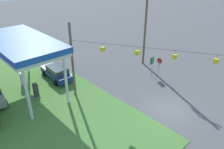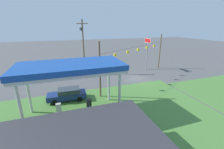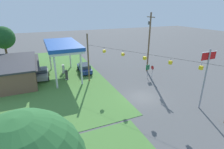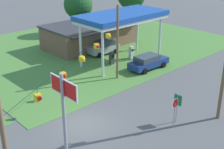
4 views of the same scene
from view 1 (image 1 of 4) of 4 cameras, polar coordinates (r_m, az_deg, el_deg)
ground_plane at (r=22.08m, az=14.27°, el=-8.88°), size 160.00×160.00×0.00m
gas_station_canopy at (r=23.69m, az=-22.71°, el=7.29°), size 10.86×5.24×6.00m
fuel_pump_near at (r=24.14m, az=-19.25°, el=-4.10°), size 0.71×0.56×1.63m
fuel_pump_far at (r=26.93m, az=-22.26°, el=-1.28°), size 0.71×0.56×1.63m
car_at_pumps_front at (r=27.23m, az=-14.24°, el=0.57°), size 5.12×2.25×1.66m
stop_sign_roadside at (r=27.19m, az=12.27°, el=2.95°), size 0.80×0.08×2.50m
route_sign at (r=27.40m, az=10.41°, el=3.10°), size 0.10×0.70×2.40m
utility_pole_main at (r=29.31m, az=8.75°, el=13.70°), size 2.20×0.44×10.78m
signal_span_gantry at (r=19.91m, az=15.71°, el=1.33°), size 16.97×10.24×7.81m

